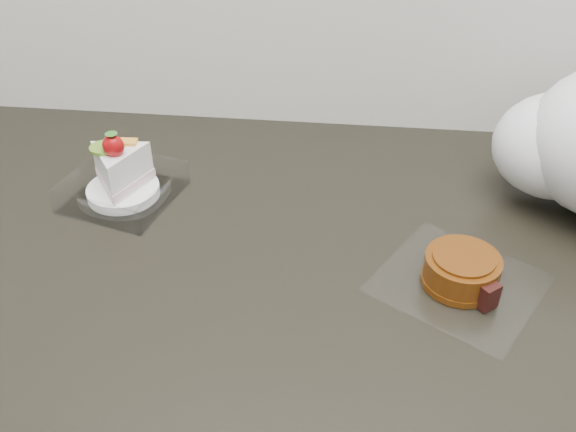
{
  "coord_description": "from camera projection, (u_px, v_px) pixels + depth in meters",
  "views": [
    {
      "loc": [
        -0.02,
        1.06,
        1.41
      ],
      "look_at": [
        -0.09,
        1.68,
        0.94
      ],
      "focal_mm": 40.0,
      "sensor_mm": 36.0,
      "label": 1
    }
  ],
  "objects": [
    {
      "name": "mooncake_wrap",
      "position": [
        462.0,
        273.0,
        0.74
      ],
      "size": [
        0.23,
        0.23,
        0.04
      ],
      "rotation": [
        0.0,
        0.0,
        -0.37
      ],
      "color": "white",
      "rests_on": "counter"
    },
    {
      "name": "cake_tray",
      "position": [
        121.0,
        180.0,
        0.87
      ],
      "size": [
        0.16,
        0.16,
        0.11
      ],
      "rotation": [
        0.0,
        0.0,
        -0.26
      ],
      "color": "white",
      "rests_on": "counter"
    }
  ]
}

